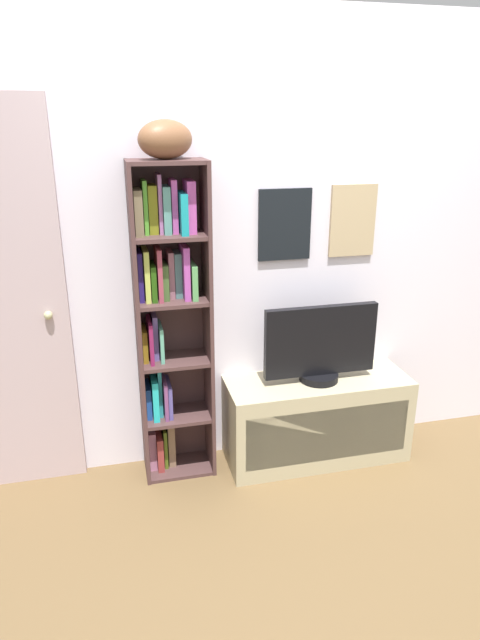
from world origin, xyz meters
TOP-DOWN VIEW (x-y plane):
  - ground at (0.00, 0.00)m, footprint 5.20×5.20m
  - back_wall at (0.00, 1.13)m, footprint 4.80×0.08m
  - bookshelf at (-0.53, 1.00)m, footprint 0.39×0.25m
  - football at (-0.50, 0.98)m, footprint 0.32×0.28m
  - tv_stand at (0.30, 0.91)m, footprint 1.05×0.38m
  - television at (0.30, 0.91)m, footprint 0.64×0.22m

SIDE VIEW (x-z plane):
  - ground at x=0.00m, z-range -0.04..0.00m
  - tv_stand at x=0.30m, z-range 0.00..0.50m
  - television at x=0.30m, z-range 0.49..0.93m
  - bookshelf at x=-0.53m, z-range 0.05..1.77m
  - back_wall at x=0.00m, z-range 0.00..2.43m
  - football at x=-0.50m, z-range 1.71..1.89m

